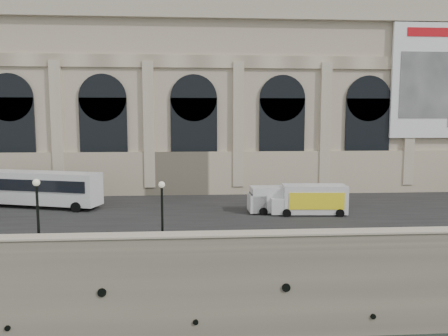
{
  "coord_description": "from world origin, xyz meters",
  "views": [
    {
      "loc": [
        -4.02,
        -27.45,
        14.73
      ],
      "look_at": [
        -0.6,
        22.0,
        9.08
      ],
      "focal_mm": 35.0,
      "sensor_mm": 36.0,
      "label": 1
    }
  ],
  "objects_px": {
    "lamp_right": "(162,213)",
    "lamp_left": "(38,214)",
    "van_c": "(276,200)",
    "bus_left": "(41,188)",
    "box_truck": "(310,200)"
  },
  "relations": [
    {
      "from": "bus_left",
      "to": "van_c",
      "type": "relative_size",
      "value": 2.18
    },
    {
      "from": "bus_left",
      "to": "box_truck",
      "type": "xyz_separation_m",
      "value": [
        25.42,
        -4.86,
        -0.61
      ]
    },
    {
      "from": "bus_left",
      "to": "lamp_right",
      "type": "height_order",
      "value": "lamp_right"
    },
    {
      "from": "lamp_left",
      "to": "lamp_right",
      "type": "bearing_deg",
      "value": 3.49
    },
    {
      "from": "lamp_left",
      "to": "van_c",
      "type": "bearing_deg",
      "value": 28.92
    },
    {
      "from": "van_c",
      "to": "box_truck",
      "type": "bearing_deg",
      "value": -18.13
    },
    {
      "from": "lamp_right",
      "to": "lamp_left",
      "type": "bearing_deg",
      "value": -176.51
    },
    {
      "from": "van_c",
      "to": "lamp_left",
      "type": "distance_m",
      "value": 20.57
    },
    {
      "from": "van_c",
      "to": "lamp_right",
      "type": "height_order",
      "value": "lamp_right"
    },
    {
      "from": "bus_left",
      "to": "lamp_right",
      "type": "bearing_deg",
      "value": -46.36
    },
    {
      "from": "van_c",
      "to": "bus_left",
      "type": "bearing_deg",
      "value": 170.18
    },
    {
      "from": "bus_left",
      "to": "van_c",
      "type": "distance_m",
      "value": 22.81
    },
    {
      "from": "van_c",
      "to": "lamp_left",
      "type": "xyz_separation_m",
      "value": [
        -17.98,
        -9.94,
        1.1
      ]
    },
    {
      "from": "bus_left",
      "to": "box_truck",
      "type": "relative_size",
      "value": 1.76
    },
    {
      "from": "van_c",
      "to": "lamp_right",
      "type": "bearing_deg",
      "value": -135.97
    }
  ]
}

